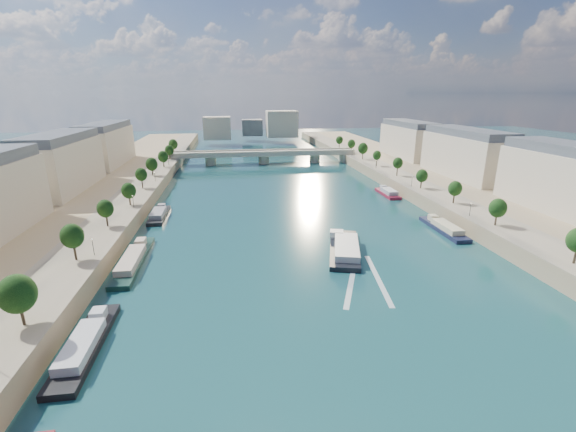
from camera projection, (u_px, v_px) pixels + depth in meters
name	position (u px, v px, depth m)	size (l,w,h in m)	color
ground	(294.00, 224.00, 127.38)	(700.00, 700.00, 0.00)	#0D3239
quay_left	(60.00, 227.00, 116.58)	(44.00, 520.00, 5.00)	#9E8460
quay_right	(494.00, 208.00, 136.66)	(44.00, 520.00, 5.00)	#9E8460
pave_left	(111.00, 217.00, 117.89)	(14.00, 520.00, 0.10)	gray
pave_right	(456.00, 203.00, 133.79)	(14.00, 520.00, 0.10)	gray
trees_left	(117.00, 198.00, 118.40)	(4.80, 268.80, 8.26)	#382B1E
trees_right	(438.00, 181.00, 141.28)	(4.80, 268.80, 8.26)	#382B1E
lamps_left	(116.00, 218.00, 108.27)	(0.36, 200.36, 4.28)	black
lamps_right	(437.00, 192.00, 137.04)	(0.36, 200.36, 4.28)	black
buildings_left	(24.00, 176.00, 121.82)	(16.00, 226.00, 23.20)	beige
buildings_right	(511.00, 162.00, 145.53)	(16.00, 226.00, 23.20)	beige
skyline	(257.00, 126.00, 330.20)	(79.00, 42.00, 22.00)	beige
bridge	(264.00, 155.00, 235.26)	(112.00, 12.00, 8.15)	#C1B79E
tour_barge	(345.00, 248.00, 104.80)	(14.35, 27.75, 3.71)	black
wake	(365.00, 279.00, 89.42)	(14.32, 25.91, 0.04)	silver
moored_barges_left	(116.00, 290.00, 82.84)	(5.00, 125.21, 3.60)	maroon
moored_barges_right	(522.00, 277.00, 88.81)	(5.00, 165.40, 3.60)	black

